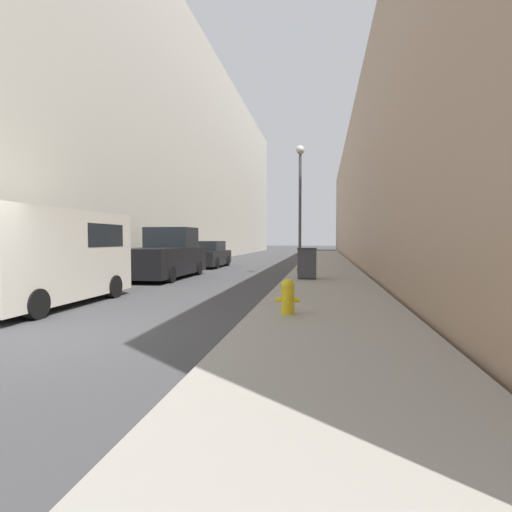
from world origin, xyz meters
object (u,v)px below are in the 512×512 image
Objects in this scene: fire_hydrant at (288,296)px; trash_bin at (307,263)px; white_van at (51,254)px; lamppost at (300,195)px; parked_sedan_near at (208,255)px; pickup_truck at (165,257)px.

trash_bin reaches higher than fire_hydrant.
white_van reaches higher than trash_bin.
trash_bin is at bearing 46.49° from white_van.
trash_bin is 3.93m from lamppost.
lamppost reaches higher than fire_hydrant.
fire_hydrant is 0.16× the size of parked_sedan_near.
lamppost is 1.31× the size of parked_sedan_near.
lamppost is at bearing 57.96° from white_van.
white_van is at bearing -90.00° from pickup_truck.
pickup_truck reaches higher than parked_sedan_near.
pickup_truck is (-5.67, -1.81, -2.73)m from lamppost.
pickup_truck is at bearing 172.38° from trash_bin.
pickup_truck reaches higher than trash_bin.
fire_hydrant is at bearing -90.77° from trash_bin.
lamppost reaches higher than trash_bin.
white_van is 13.94m from parked_sedan_near.
trash_bin is 0.21× the size of lamppost.
lamppost is 10.95m from white_van.
fire_hydrant is 10.18m from pickup_truck.
white_van is (-5.67, -9.06, -2.34)m from lamppost.
lamppost is at bearing 91.91° from fire_hydrant.
trash_bin is at bearing -50.53° from parked_sedan_near.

